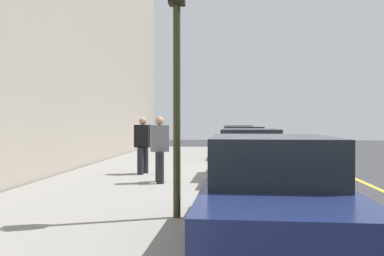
{
  "coord_description": "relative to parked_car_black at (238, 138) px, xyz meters",
  "views": [
    {
      "loc": [
        12.13,
        -0.64,
        1.7
      ],
      "look_at": [
        -0.08,
        -1.67,
        1.53
      ],
      "focal_mm": 38.91,
      "sensor_mm": 36.0,
      "label": 1
    }
  ],
  "objects": [
    {
      "name": "ground_plane",
      "position": [
        12.34,
        0.02,
        -0.76
      ],
      "size": [
        56.0,
        56.0,
        0.0
      ],
      "primitive_type": "plane",
      "color": "#333335"
    },
    {
      "name": "sidewalk",
      "position": [
        12.34,
        -3.28,
        -0.68
      ],
      "size": [
        28.0,
        4.6,
        0.15
      ],
      "primitive_type": "cube",
      "color": "gray",
      "rests_on": "ground"
    },
    {
      "name": "lane_stripe_centre",
      "position": [
        12.34,
        3.22,
        -0.75
      ],
      "size": [
        28.0,
        0.14,
        0.01
      ],
      "primitive_type": "cube",
      "color": "gold",
      "rests_on": "ground"
    },
    {
      "name": "parked_car_black",
      "position": [
        0.0,
        0.0,
        0.0
      ],
      "size": [
        4.74,
        2.01,
        1.51
      ],
      "color": "black",
      "rests_on": "ground"
    },
    {
      "name": "parked_car_charcoal",
      "position": [
        6.7,
        0.08,
        -0.0
      ],
      "size": [
        4.27,
        1.92,
        1.51
      ],
      "color": "black",
      "rests_on": "ground"
    },
    {
      "name": "parked_car_white",
      "position": [
        12.66,
        0.03,
        -0.0
      ],
      "size": [
        4.47,
        1.96,
        1.51
      ],
      "color": "black",
      "rests_on": "ground"
    },
    {
      "name": "parked_car_navy",
      "position": [
        18.85,
        -0.01,
        -0.0
      ],
      "size": [
        4.45,
        1.97,
        1.51
      ],
      "color": "black",
      "rests_on": "ground"
    },
    {
      "name": "pedestrian_black_coat",
      "position": [
        12.16,
        -3.14,
        0.3
      ],
      "size": [
        0.55,
        0.51,
        1.7
      ],
      "color": "black",
      "rests_on": "sidewalk"
    },
    {
      "name": "pedestrian_grey_coat",
      "position": [
        13.91,
        -2.34,
        0.3
      ],
      "size": [
        0.55,
        0.52,
        1.7
      ],
      "color": "black",
      "rests_on": "sidewalk"
    },
    {
      "name": "traffic_light_pole",
      "position": [
        17.77,
        -1.43,
        2.22
      ],
      "size": [
        0.35,
        0.26,
        4.16
      ],
      "color": "#2D2D19",
      "rests_on": "sidewalk"
    }
  ]
}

